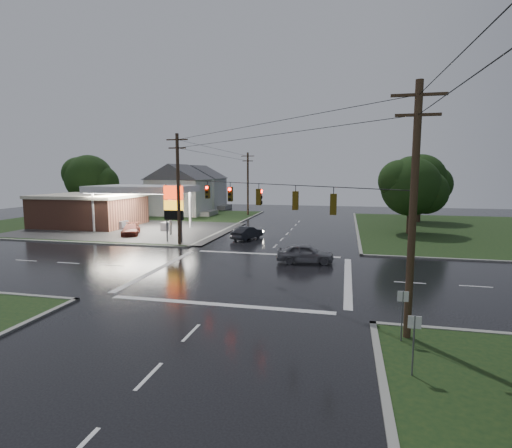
% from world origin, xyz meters
% --- Properties ---
extents(ground, '(120.00, 120.00, 0.00)m').
position_xyz_m(ground, '(0.00, 0.00, 0.00)').
color(ground, black).
rests_on(ground, ground).
extents(grass_nw, '(36.00, 36.00, 0.08)m').
position_xyz_m(grass_nw, '(-26.00, 26.00, 0.04)').
color(grass_nw, black).
rests_on(grass_nw, ground).
extents(grass_ne, '(36.00, 36.00, 0.08)m').
position_xyz_m(grass_ne, '(26.00, 26.00, 0.04)').
color(grass_ne, black).
rests_on(grass_ne, ground).
extents(gas_station, '(26.20, 18.00, 5.60)m').
position_xyz_m(gas_station, '(-25.68, 19.70, 2.55)').
color(gas_station, '#2D2D2D').
rests_on(gas_station, ground).
extents(pylon_sign, '(2.00, 0.35, 6.00)m').
position_xyz_m(pylon_sign, '(-10.50, 10.50, 4.01)').
color(pylon_sign, '#59595E').
rests_on(pylon_sign, ground).
extents(utility_pole_nw, '(2.20, 0.32, 11.00)m').
position_xyz_m(utility_pole_nw, '(-9.50, 9.50, 5.72)').
color(utility_pole_nw, '#382619').
rests_on(utility_pole_nw, ground).
extents(utility_pole_se, '(2.20, 0.32, 11.00)m').
position_xyz_m(utility_pole_se, '(9.50, -9.50, 5.72)').
color(utility_pole_se, '#382619').
rests_on(utility_pole_se, ground).
extents(utility_pole_n, '(2.20, 0.32, 10.50)m').
position_xyz_m(utility_pole_n, '(-9.50, 38.00, 5.47)').
color(utility_pole_n, '#382619').
rests_on(utility_pole_n, ground).
extents(traffic_signals, '(26.87, 26.87, 1.47)m').
position_xyz_m(traffic_signals, '(0.02, -0.02, 6.48)').
color(traffic_signals, black).
rests_on(traffic_signals, ground).
extents(house_near, '(11.05, 8.48, 8.60)m').
position_xyz_m(house_near, '(-20.95, 36.00, 4.41)').
color(house_near, silver).
rests_on(house_near, ground).
extents(house_far, '(11.05, 8.48, 8.60)m').
position_xyz_m(house_far, '(-21.95, 48.00, 4.41)').
color(house_far, silver).
rests_on(house_far, ground).
extents(tree_nw_behind, '(8.93, 7.60, 10.00)m').
position_xyz_m(tree_nw_behind, '(-33.84, 29.99, 6.18)').
color(tree_nw_behind, black).
rests_on(tree_nw_behind, ground).
extents(tree_ne_near, '(7.99, 6.80, 8.98)m').
position_xyz_m(tree_ne_near, '(14.14, 21.99, 5.56)').
color(tree_ne_near, black).
rests_on(tree_ne_near, ground).
extents(tree_ne_far, '(8.46, 7.20, 9.80)m').
position_xyz_m(tree_ne_far, '(17.15, 33.99, 6.18)').
color(tree_ne_far, black).
rests_on(tree_ne_far, ground).
extents(car_north, '(2.85, 4.53, 1.41)m').
position_xyz_m(car_north, '(-3.73, 14.37, 0.70)').
color(car_north, black).
rests_on(car_north, ground).
extents(car_crossing, '(4.77, 2.40, 1.56)m').
position_xyz_m(car_crossing, '(3.60, 4.36, 0.78)').
color(car_crossing, slate).
rests_on(car_crossing, ground).
extents(car_pump, '(3.55, 4.92, 1.32)m').
position_xyz_m(car_pump, '(-17.51, 14.00, 0.66)').
color(car_pump, '#5A1E14').
rests_on(car_pump, ground).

